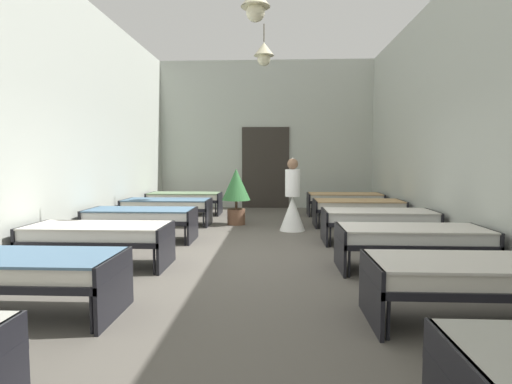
% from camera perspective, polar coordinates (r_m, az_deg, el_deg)
% --- Properties ---
extents(ground_plane, '(6.88, 12.57, 0.10)m').
position_cam_1_polar(ground_plane, '(6.44, -0.07, -8.94)').
color(ground_plane, '#59544C').
extents(room_shell, '(6.68, 12.17, 4.36)m').
position_cam_1_polar(room_shell, '(7.64, 0.45, 10.06)').
color(room_shell, '#B2B7AD').
rests_on(room_shell, ground).
extents(bed_left_row_1, '(1.90, 0.84, 0.57)m').
position_cam_1_polar(bed_left_row_1, '(4.45, -30.40, -9.27)').
color(bed_left_row_1, black).
rests_on(bed_left_row_1, ground).
extents(bed_right_row_1, '(1.90, 0.84, 0.57)m').
position_cam_1_polar(bed_right_row_1, '(4.15, 28.55, -10.18)').
color(bed_right_row_1, black).
rests_on(bed_right_row_1, ground).
extents(bed_left_row_2, '(1.90, 0.84, 0.57)m').
position_cam_1_polar(bed_left_row_2, '(5.97, -21.09, -5.54)').
color(bed_left_row_2, black).
rests_on(bed_left_row_2, ground).
extents(bed_right_row_2, '(1.90, 0.84, 0.57)m').
position_cam_1_polar(bed_right_row_2, '(5.75, 20.88, -5.92)').
color(bed_right_row_2, black).
rests_on(bed_right_row_2, ground).
extents(bed_left_row_3, '(1.90, 0.84, 0.57)m').
position_cam_1_polar(bed_left_row_3, '(7.59, -15.70, -3.28)').
color(bed_left_row_3, black).
rests_on(bed_left_row_3, ground).
extents(bed_right_row_3, '(1.90, 0.84, 0.57)m').
position_cam_1_polar(bed_right_row_3, '(7.42, 16.66, -3.48)').
color(bed_right_row_3, black).
rests_on(bed_right_row_3, ground).
extents(bed_left_row_4, '(1.90, 0.84, 0.57)m').
position_cam_1_polar(bed_left_row_4, '(9.27, -12.26, -1.81)').
color(bed_left_row_4, black).
rests_on(bed_left_row_4, ground).
extents(bed_right_row_4, '(1.90, 0.84, 0.57)m').
position_cam_1_polar(bed_right_row_4, '(9.12, 14.01, -1.94)').
color(bed_right_row_4, black).
rests_on(bed_right_row_4, ground).
extents(bed_left_row_5, '(1.90, 0.84, 0.57)m').
position_cam_1_polar(bed_left_row_5, '(10.97, -9.87, -0.79)').
color(bed_left_row_5, black).
rests_on(bed_left_row_5, ground).
extents(bed_right_row_5, '(1.90, 0.84, 0.57)m').
position_cam_1_polar(bed_right_row_5, '(10.85, 12.21, -0.89)').
color(bed_right_row_5, black).
rests_on(bed_right_row_5, ground).
extents(nurse_near_aisle, '(0.52, 0.52, 1.49)m').
position_cam_1_polar(nurse_near_aisle, '(8.37, 5.09, -1.78)').
color(nurse_near_aisle, white).
rests_on(nurse_near_aisle, ground).
extents(potted_plant, '(0.63, 0.63, 1.25)m').
position_cam_1_polar(potted_plant, '(9.10, -2.78, 0.32)').
color(potted_plant, brown).
rests_on(potted_plant, ground).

